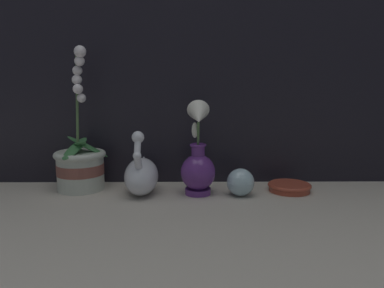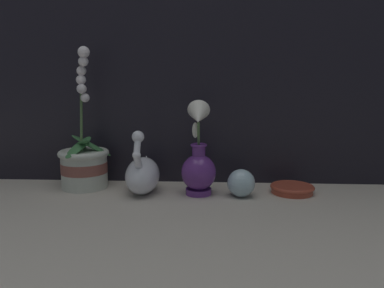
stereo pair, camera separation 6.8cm
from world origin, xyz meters
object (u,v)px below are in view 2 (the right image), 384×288
object	(u,v)px
amber_dish	(292,188)
swan_figurine	(143,174)
orchid_potted_plant	(84,161)
glass_sphere	(241,183)
blue_vase	(199,163)

from	to	relation	value
amber_dish	swan_figurine	bearing A→B (deg)	-177.13
orchid_potted_plant	glass_sphere	world-z (taller)	orchid_potted_plant
glass_sphere	amber_dish	bearing A→B (deg)	15.81
swan_figurine	amber_dish	distance (m)	0.44
orchid_potted_plant	amber_dish	size ratio (longest dim) A/B	3.32
blue_vase	glass_sphere	xyz separation A→B (m)	(0.12, -0.01, -0.05)
blue_vase	amber_dish	xyz separation A→B (m)	(0.27, 0.03, -0.08)
glass_sphere	amber_dish	xyz separation A→B (m)	(0.15, 0.04, -0.03)
orchid_potted_plant	swan_figurine	xyz separation A→B (m)	(0.19, -0.05, -0.02)
swan_figurine	amber_dish	xyz separation A→B (m)	(0.44, 0.02, -0.04)
blue_vase	orchid_potted_plant	bearing A→B (deg)	170.52
swan_figurine	blue_vase	size ratio (longest dim) A/B	0.70
glass_sphere	amber_dish	world-z (taller)	glass_sphere
blue_vase	amber_dish	bearing A→B (deg)	6.84
glass_sphere	amber_dish	distance (m)	0.16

